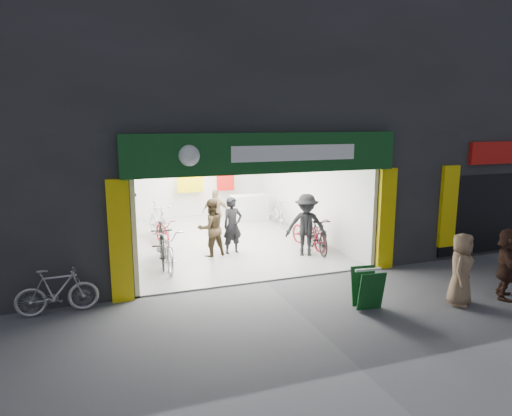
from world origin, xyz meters
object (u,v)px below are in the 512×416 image
bike_left_front (167,247)px  pedestrian_near (461,269)px  sandwich_board (367,288)px  bike_right_front (317,234)px  parked_bike (57,291)px

bike_left_front → pedestrian_near: size_ratio=1.35×
pedestrian_near → sandwich_board: (-1.93, 0.45, -0.31)m
pedestrian_near → sandwich_board: pedestrian_near is taller
bike_left_front → bike_right_front: bearing=-0.8°
bike_right_front → parked_bike: bike_right_front is taller
pedestrian_near → bike_right_front: bearing=65.7°
parked_bike → pedestrian_near: 8.14m
sandwich_board → bike_left_front: bearing=136.8°
bike_left_front → pedestrian_near: pedestrian_near is taller
parked_bike → pedestrian_near: size_ratio=1.03×
bike_left_front → pedestrian_near: (5.32, -4.48, 0.22)m
bike_left_front → parked_bike: bearing=-138.5°
bike_right_front → sandwich_board: (-0.91, -3.97, -0.08)m
sandwich_board → pedestrian_near: bearing=-6.4°
bike_left_front → bike_right_front: bike_left_front is taller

